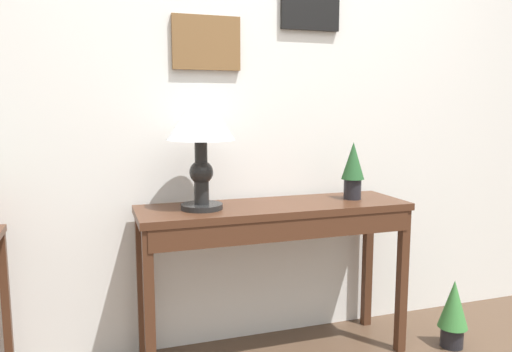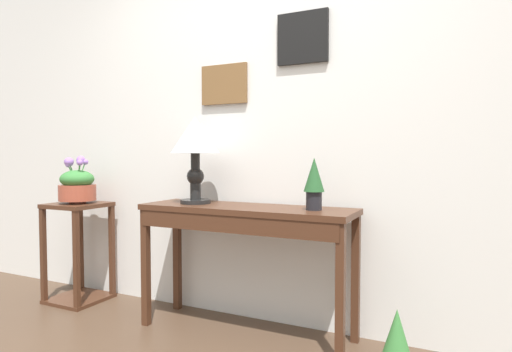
{
  "view_description": "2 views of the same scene",
  "coord_description": "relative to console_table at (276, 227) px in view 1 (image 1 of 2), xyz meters",
  "views": [
    {
      "loc": [
        -0.86,
        -0.93,
        1.26
      ],
      "look_at": [
        -0.12,
        1.32,
        0.93
      ],
      "focal_mm": 34.62,
      "sensor_mm": 36.0,
      "label": 1
    },
    {
      "loc": [
        1.19,
        -1.04,
        1.1
      ],
      "look_at": [
        0.08,
        1.24,
        0.98
      ],
      "focal_mm": 30.56,
      "sensor_mm": 36.0,
      "label": 2
    }
  ],
  "objects": [
    {
      "name": "console_table",
      "position": [
        0.0,
        0.0,
        0.0
      ],
      "size": [
        1.34,
        0.4,
        0.79
      ],
      "color": "#472819",
      "rests_on": "ground"
    },
    {
      "name": "potted_plant_floor",
      "position": [
        0.93,
        -0.19,
        -0.48
      ],
      "size": [
        0.15,
        0.15,
        0.37
      ],
      "color": "black",
      "rests_on": "ground"
    },
    {
      "name": "potted_plant_on_console",
      "position": [
        0.43,
        0.03,
        0.28
      ],
      "size": [
        0.12,
        0.12,
        0.3
      ],
      "color": "black",
      "rests_on": "console_table"
    },
    {
      "name": "back_wall_with_art",
      "position": [
        0.02,
        0.31,
        0.72
      ],
      "size": [
        9.0,
        0.13,
        2.8
      ],
      "color": "silver",
      "rests_on": "ground"
    },
    {
      "name": "table_lamp",
      "position": [
        -0.36,
        0.02,
        0.51
      ],
      "size": [
        0.31,
        0.31,
        0.56
      ],
      "color": "black",
      "rests_on": "console_table"
    }
  ]
}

